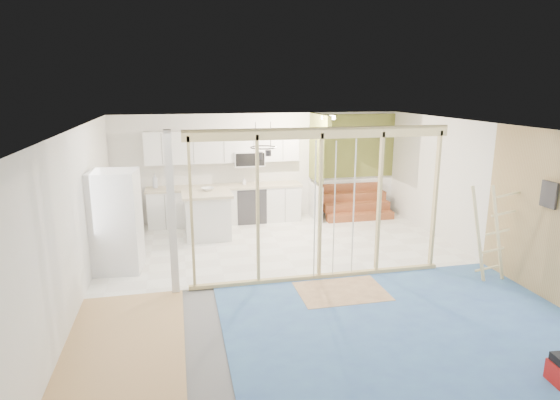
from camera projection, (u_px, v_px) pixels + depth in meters
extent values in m
cube|color=slate|center=(302.00, 280.00, 7.98)|extent=(7.00, 8.00, 0.01)
cube|color=white|center=(304.00, 127.00, 7.36)|extent=(7.00, 8.00, 0.01)
cube|color=white|center=(260.00, 167.00, 11.46)|extent=(7.00, 0.01, 2.60)
cube|color=white|center=(429.00, 325.00, 3.88)|extent=(7.00, 0.01, 2.60)
cube|color=white|center=(75.00, 220.00, 6.93)|extent=(0.01, 8.00, 2.60)
cube|color=white|center=(490.00, 196.00, 8.41)|extent=(0.01, 8.00, 2.60)
cube|color=white|center=(277.00, 243.00, 9.87)|extent=(7.00, 4.00, 0.02)
cube|color=#4A85B4|center=(412.00, 332.00, 6.29)|extent=(5.00, 4.00, 0.02)
cube|color=tan|center=(121.00, 367.00, 5.50)|extent=(1.50, 4.00, 0.02)
cube|color=tan|center=(342.00, 291.00, 7.51)|extent=(1.40, 1.00, 0.01)
cube|color=tan|center=(322.00, 133.00, 7.45)|extent=(4.40, 0.09, 0.18)
cube|color=tan|center=(319.00, 276.00, 8.03)|extent=(4.40, 0.09, 0.06)
cube|color=silver|center=(172.00, 214.00, 7.23)|extent=(0.12, 0.14, 2.60)
cube|color=tan|center=(191.00, 213.00, 7.29)|extent=(0.04, 0.09, 2.40)
cube|color=tan|center=(258.00, 209.00, 7.51)|extent=(0.04, 0.09, 2.40)
cube|color=tan|center=(320.00, 206.00, 7.73)|extent=(0.05, 0.09, 2.40)
cube|color=tan|center=(379.00, 202.00, 7.95)|extent=(0.04, 0.09, 2.40)
cube|color=tan|center=(435.00, 199.00, 8.18)|extent=(0.04, 0.09, 2.40)
cylinder|color=silver|center=(315.00, 211.00, 7.70)|extent=(0.02, 0.02, 2.35)
cylinder|color=silver|center=(354.00, 208.00, 7.90)|extent=(0.02, 0.02, 2.35)
cylinder|color=silver|center=(334.00, 210.00, 7.80)|extent=(0.02, 0.02, 2.35)
cube|color=white|center=(225.00, 206.00, 11.19)|extent=(3.60, 0.60, 0.88)
cube|color=beige|center=(225.00, 187.00, 11.08)|extent=(3.66, 0.64, 0.05)
cube|color=white|center=(120.00, 225.00, 9.67)|extent=(0.60, 1.60, 0.88)
cube|color=beige|center=(118.00, 203.00, 9.56)|extent=(0.64, 1.64, 0.05)
cube|color=white|center=(223.00, 146.00, 10.97)|extent=(3.60, 0.34, 0.75)
cube|color=white|center=(249.00, 158.00, 11.13)|extent=(0.72, 0.38, 0.36)
cube|color=black|center=(250.00, 160.00, 10.95)|extent=(0.68, 0.02, 0.30)
cube|color=olive|center=(316.00, 147.00, 11.19)|extent=(0.10, 0.90, 1.60)
cube|color=white|center=(315.00, 202.00, 11.51)|extent=(0.10, 0.90, 0.90)
cube|color=olive|center=(326.00, 127.00, 10.40)|extent=(0.10, 0.50, 0.50)
cube|color=olive|center=(353.00, 146.00, 11.83)|extent=(2.20, 0.04, 1.60)
cube|color=white|center=(351.00, 196.00, 12.14)|extent=(2.20, 0.04, 0.90)
cube|color=#9A522C|center=(360.00, 217.00, 11.48)|extent=(1.70, 0.26, 0.20)
cube|color=#9A522C|center=(357.00, 206.00, 11.68)|extent=(1.70, 0.26, 0.20)
cube|color=#9A522C|center=(353.00, 196.00, 11.88)|extent=(1.70, 0.26, 0.20)
cube|color=#9A522C|center=(350.00, 187.00, 12.08)|extent=(1.70, 0.26, 0.20)
torus|color=black|center=(263.00, 147.00, 9.23)|extent=(0.52, 0.52, 0.02)
cylinder|color=black|center=(256.00, 135.00, 9.14)|extent=(0.01, 0.01, 0.50)
cylinder|color=black|center=(271.00, 134.00, 9.20)|extent=(0.01, 0.01, 0.50)
cylinder|color=#343338|center=(259.00, 156.00, 9.15)|extent=(0.14, 0.14, 0.14)
cylinder|color=#343338|center=(268.00, 153.00, 9.38)|extent=(0.12, 0.12, 0.12)
cube|color=#343338|center=(549.00, 195.00, 6.98)|extent=(0.04, 0.30, 0.40)
cylinder|color=#FFEABF|center=(328.00, 117.00, 10.52)|extent=(0.32, 0.32, 0.08)
cube|color=silver|center=(116.00, 222.00, 8.20)|extent=(0.85, 0.82, 1.82)
cube|color=#343338|center=(139.00, 221.00, 8.28)|extent=(0.08, 0.73, 1.78)
cube|color=silver|center=(207.00, 217.00, 10.13)|extent=(0.95, 0.95, 0.95)
cube|color=beige|center=(206.00, 193.00, 10.01)|extent=(1.06, 1.06, 0.05)
imported|color=silver|center=(208.00, 189.00, 10.13)|extent=(0.31, 0.31, 0.06)
imported|color=#B4B9C8|center=(155.00, 181.00, 10.80)|extent=(0.13, 0.13, 0.33)
imported|color=silver|center=(244.00, 181.00, 11.21)|extent=(0.09, 0.09, 0.17)
cube|color=#D4C482|center=(478.00, 235.00, 7.71)|extent=(0.39, 0.10, 1.65)
cube|color=#D4C482|center=(498.00, 233.00, 7.78)|extent=(0.39, 0.10, 1.65)
cube|color=#D4C482|center=(487.00, 268.00, 7.90)|extent=(0.40, 0.10, 0.11)
cube|color=#D4C482|center=(492.00, 250.00, 7.84)|extent=(0.40, 0.10, 0.11)
cube|color=#D4C482|center=(498.00, 232.00, 7.78)|extent=(0.40, 0.10, 0.11)
cube|color=#D4C482|center=(503.00, 213.00, 7.72)|extent=(0.40, 0.10, 0.11)
cube|color=#D4C482|center=(509.00, 194.00, 7.66)|extent=(0.40, 0.10, 0.11)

